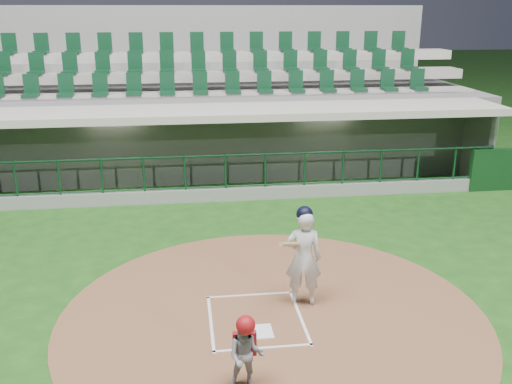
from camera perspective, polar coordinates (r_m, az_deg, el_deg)
ground at (r=9.99m, az=-0.24°, el=-11.82°), size 120.00×120.00×0.00m
dirt_circle at (r=9.85m, az=1.68°, el=-12.24°), size 7.20×7.20×0.01m
home_plate at (r=9.38m, az=0.32°, el=-13.81°), size 0.43×0.43×0.02m
batter_box_chalk at (r=9.72m, az=-0.01°, el=-12.60°), size 1.55×1.80×0.01m
dugout_structure at (r=16.97m, az=-3.17°, el=4.27°), size 16.40×3.70×3.00m
seating_deck at (r=19.86m, az=-4.23°, el=7.64°), size 17.00×6.72×5.15m
batter at (r=9.85m, az=4.76°, el=-6.38°), size 0.89×0.90×1.80m
catcher at (r=7.91m, az=-1.03°, el=-15.79°), size 0.56×0.47×1.11m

